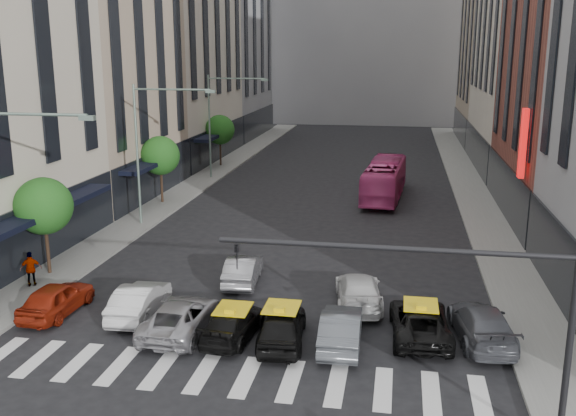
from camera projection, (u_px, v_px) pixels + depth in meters
The scene contains 26 objects.
ground at pixel (218, 397), 21.32m from camera, with size 160.00×160.00×0.00m, color black.
sidewalk_left at pixel (184, 192), 51.92m from camera, with size 3.00×96.00×0.15m, color slate.
sidewalk_right at pixel (477, 203), 48.05m from camera, with size 3.00×96.00×0.15m, color slate.
building_left_b at pixel (99, 39), 48.08m from camera, with size 8.00×16.00×24.00m, color tan.
building_left_d at pixel (228, 20), 82.73m from camera, with size 8.00×18.00×30.00m, color gray.
building_right_d at pixel (501, 26), 77.25m from camera, with size 8.00×18.00×28.00m, color tan.
building_far at pixel (369, 5), 98.27m from camera, with size 30.00×10.00×36.00m, color gray.
tree_near at pixel (44, 206), 31.99m from camera, with size 2.88×2.88×4.95m.
tree_mid at pixel (160, 156), 47.29m from camera, with size 2.88×2.88×4.95m.
tree_far at pixel (220, 130), 62.59m from camera, with size 2.88×2.88×4.95m.
streetlamp_mid at pixel (150, 136), 40.72m from camera, with size 5.38×0.25×9.00m.
streetlamp_far at pixel (220, 113), 56.01m from camera, with size 5.38×0.25×9.00m.
traffic_signal at pixel (468, 298), 18.00m from camera, with size 10.10×0.20×6.00m.
liberty_sign at pixel (523, 143), 36.88m from camera, with size 0.30×0.70×4.00m.
car_red at pixel (56, 298), 27.89m from camera, with size 1.70×4.24×1.44m, color maroon.
car_white_front at pixel (139, 300), 27.68m from camera, with size 1.53×4.40×1.45m, color beige.
car_silver at pixel (180, 317), 26.07m from camera, with size 2.29×4.96×1.38m, color #9B9AA0.
taxi_left at pixel (233, 323), 25.60m from camera, with size 1.72×4.23×1.23m, color black.
taxi_center at pixel (282, 325), 25.09m from camera, with size 1.76×4.38×1.49m, color black.
car_grey_mid at pixel (341, 328), 24.91m from camera, with size 1.53×4.39×1.45m, color #484C51.
taxi_right at pixel (420, 321), 25.64m from camera, with size 2.26×4.90×1.36m, color black.
car_grey_curb at pixel (482, 324), 25.27m from camera, with size 2.03×5.00×1.45m, color #474950.
car_row2_left at pixel (243, 270), 31.62m from camera, with size 1.47×4.22×1.39m, color gray.
car_row2_right at pixel (359, 290), 28.85m from camera, with size 1.98×4.87×1.41m, color silver.
bus at pixel (385, 180), 49.51m from camera, with size 2.49×10.63×2.96m, color #C73A7D.
pedestrian_far at pixel (31, 269), 30.80m from camera, with size 1.00×0.42×1.71m, color gray.
Camera 1 is at (5.62, -18.49, 11.23)m, focal length 40.00 mm.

